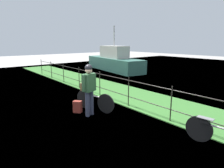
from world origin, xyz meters
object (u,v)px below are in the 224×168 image
(bicycle_main, at_px, (94,101))
(backpack_on_paving, at_px, (78,107))
(wooden_crate, at_px, (86,87))
(cyclist_person, at_px, (89,85))
(terrier_dog, at_px, (87,81))
(bicycle_parked, at_px, (222,135))
(moored_boat_mid, at_px, (114,61))

(bicycle_main, xyz_separation_m, backpack_on_paving, (-0.20, -0.55, -0.15))
(wooden_crate, height_order, cyclist_person, cyclist_person)
(wooden_crate, distance_m, backpack_on_paving, 0.76)
(wooden_crate, distance_m, terrier_dog, 0.21)
(bicycle_parked, xyz_separation_m, moored_boat_mid, (-10.73, 5.87, 0.41))
(backpack_on_paving, bearing_deg, bicycle_parked, 159.45)
(wooden_crate, distance_m, moored_boat_mid, 9.43)
(terrier_dog, height_order, bicycle_parked, terrier_dog)
(cyclist_person, relative_size, moored_boat_mid, 0.26)
(bicycle_main, bearing_deg, cyclist_person, -52.55)
(moored_boat_mid, bearing_deg, backpack_on_paving, -47.29)
(bicycle_main, relative_size, wooden_crate, 4.19)
(moored_boat_mid, bearing_deg, wooden_crate, -45.99)
(terrier_dog, distance_m, cyclist_person, 0.66)
(terrier_dog, height_order, moored_boat_mid, moored_boat_mid)
(backpack_on_paving, bearing_deg, terrier_dog, -116.40)
(moored_boat_mid, bearing_deg, bicycle_main, -44.18)
(terrier_dog, xyz_separation_m, moored_boat_mid, (-6.57, 6.77, -0.27))
(cyclist_person, height_order, moored_boat_mid, moored_boat_mid)
(bicycle_parked, bearing_deg, backpack_on_paving, -161.48)
(wooden_crate, xyz_separation_m, terrier_dog, (0.02, 0.01, 0.21))
(bicycle_main, distance_m, bicycle_parked, 3.94)
(backpack_on_paving, relative_size, bicycle_parked, 0.24)
(wooden_crate, xyz_separation_m, cyclist_person, (0.62, -0.28, 0.20))
(moored_boat_mid, bearing_deg, terrier_dog, -45.86)
(wooden_crate, bearing_deg, backpack_on_paving, -74.31)
(bicycle_main, relative_size, moored_boat_mid, 0.24)
(wooden_crate, xyz_separation_m, moored_boat_mid, (-6.55, 6.78, -0.06))
(bicycle_main, relative_size, cyclist_person, 0.93)
(cyclist_person, xyz_separation_m, backpack_on_paving, (-0.49, -0.17, -0.80))
(wooden_crate, relative_size, bicycle_parked, 0.22)
(backpack_on_paving, height_order, moored_boat_mid, moored_boat_mid)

